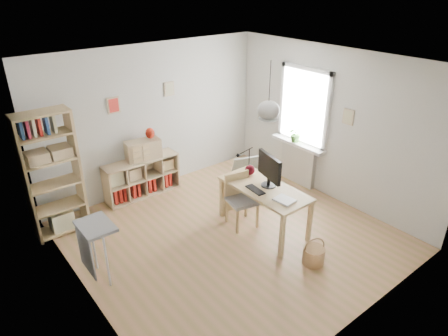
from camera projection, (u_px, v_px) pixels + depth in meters
ground at (231, 236)px, 6.34m from camera, size 4.50×4.50×0.00m
room_shell at (268, 110)px, 5.66m from camera, size 4.50×4.50×4.50m
window_unit at (304, 106)px, 7.32m from camera, size 0.07×1.16×1.46m
radiator at (298, 164)px, 7.81m from camera, size 0.10×0.80×0.80m
windowsill at (298, 144)px, 7.59m from camera, size 0.22×1.20×0.06m
desk at (264, 193)px, 6.25m from camera, size 0.70×1.50×0.75m
cube_shelf at (140, 180)px, 7.40m from camera, size 1.40×0.38×0.72m
tall_bookshelf at (51, 170)px, 5.99m from camera, size 0.80×0.38×2.00m
side_table at (92, 238)px, 5.15m from camera, size 0.40×0.55×0.85m
chair at (240, 197)px, 6.45m from camera, size 0.51×0.51×0.88m
wicker_basket at (314, 255)px, 5.68m from camera, size 0.31×0.31×0.43m
storage_chest at (255, 184)px, 7.41m from camera, size 0.85×0.90×0.68m
monitor at (269, 169)px, 6.13m from camera, size 0.24×0.60×0.52m
keyboard at (255, 190)px, 6.12m from camera, size 0.17×0.37×0.02m
task_lamp at (243, 158)px, 6.59m from camera, size 0.36×0.13×0.38m
yarn_ball at (250, 170)px, 6.57m from camera, size 0.17×0.17×0.17m
paper_tray at (284, 200)px, 5.83m from camera, size 0.26×0.31×0.03m
drawer_chest at (143, 150)px, 7.17m from camera, size 0.66×0.37×0.36m
red_vase at (150, 133)px, 7.14m from camera, size 0.17×0.17×0.20m
potted_plant at (295, 134)px, 7.55m from camera, size 0.35×0.33×0.31m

